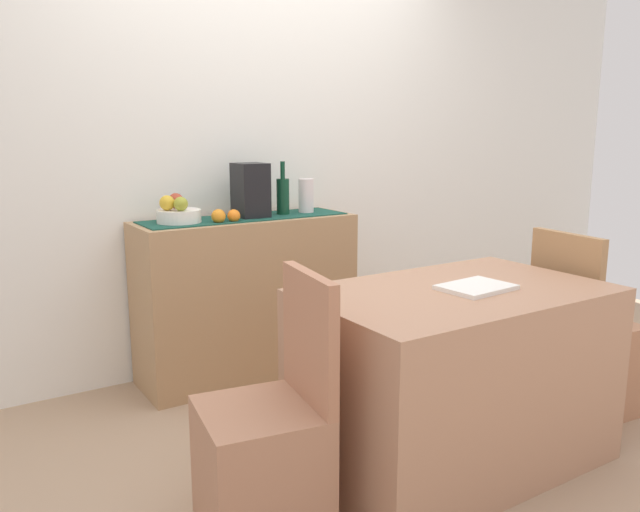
% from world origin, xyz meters
% --- Properties ---
extents(ground_plane, '(6.40, 6.40, 0.02)m').
position_xyz_m(ground_plane, '(0.00, 0.00, -0.01)').
color(ground_plane, tan).
rests_on(ground_plane, ground).
extents(room_wall_rear, '(6.40, 0.06, 2.70)m').
position_xyz_m(room_wall_rear, '(0.00, 1.18, 1.35)').
color(room_wall_rear, white).
rests_on(room_wall_rear, ground).
extents(sideboard_console, '(1.21, 0.42, 0.89)m').
position_xyz_m(sideboard_console, '(-0.20, 0.92, 0.45)').
color(sideboard_console, tan).
rests_on(sideboard_console, ground).
extents(table_runner, '(1.13, 0.32, 0.01)m').
position_xyz_m(table_runner, '(-0.20, 0.92, 0.89)').
color(table_runner, '#18493D').
rests_on(table_runner, sideboard_console).
extents(fruit_bowl, '(0.23, 0.23, 0.07)m').
position_xyz_m(fruit_bowl, '(-0.57, 0.92, 0.93)').
color(fruit_bowl, white).
rests_on(fruit_bowl, table_runner).
extents(apple_center, '(0.08, 0.08, 0.08)m').
position_xyz_m(apple_center, '(-0.56, 0.98, 1.00)').
color(apple_center, '#A63D27').
rests_on(apple_center, fruit_bowl).
extents(apple_right, '(0.07, 0.07, 0.07)m').
position_xyz_m(apple_right, '(-0.58, 0.86, 1.00)').
color(apple_right, '#99A030').
rests_on(apple_right, fruit_bowl).
extents(apple_front, '(0.08, 0.08, 0.08)m').
position_xyz_m(apple_front, '(-0.63, 0.92, 1.00)').
color(apple_front, gold).
rests_on(apple_front, fruit_bowl).
extents(wine_bottle, '(0.07, 0.07, 0.30)m').
position_xyz_m(wine_bottle, '(0.04, 0.92, 1.00)').
color(wine_bottle, '#103B25').
rests_on(wine_bottle, sideboard_console).
extents(coffee_maker, '(0.16, 0.18, 0.30)m').
position_xyz_m(coffee_maker, '(-0.16, 0.92, 1.04)').
color(coffee_maker, black).
rests_on(coffee_maker, sideboard_console).
extents(ceramic_vase, '(0.09, 0.09, 0.20)m').
position_xyz_m(ceramic_vase, '(0.19, 0.92, 0.99)').
color(ceramic_vase, silver).
rests_on(ceramic_vase, sideboard_console).
extents(orange_loose_far, '(0.07, 0.07, 0.07)m').
position_xyz_m(orange_loose_far, '(-0.31, 0.82, 0.93)').
color(orange_loose_far, orange).
rests_on(orange_loose_far, sideboard_console).
extents(orange_loose_mid, '(0.07, 0.07, 0.07)m').
position_xyz_m(orange_loose_mid, '(-0.40, 0.82, 0.93)').
color(orange_loose_mid, orange).
rests_on(orange_loose_mid, sideboard_console).
extents(dining_table, '(1.22, 0.77, 0.74)m').
position_xyz_m(dining_table, '(0.09, -0.40, 0.37)').
color(dining_table, tan).
rests_on(dining_table, ground).
extents(open_book, '(0.30, 0.23, 0.02)m').
position_xyz_m(open_book, '(0.15, -0.45, 0.75)').
color(open_book, white).
rests_on(open_book, dining_table).
extents(chair_near_window, '(0.46, 0.46, 0.90)m').
position_xyz_m(chair_near_window, '(-0.78, -0.40, 0.27)').
color(chair_near_window, '#AF795B').
rests_on(chair_near_window, ground).
extents(chair_by_corner, '(0.44, 0.44, 0.90)m').
position_xyz_m(chair_by_corner, '(0.97, -0.40, 0.27)').
color(chair_by_corner, '#B17655').
rests_on(chair_by_corner, ground).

